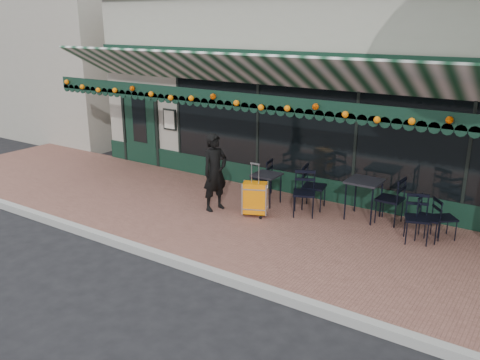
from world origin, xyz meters
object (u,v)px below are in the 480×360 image
Objects in this scene: chair_a_right at (429,218)px; chair_b_front at (304,194)px; chair_b_right at (314,187)px; cafe_table_a at (365,184)px; chair_a_front at (417,219)px; chair_a_left at (390,200)px; suitcase at (255,199)px; chair_a_extra at (445,218)px; woman at (215,172)px; chair_b_left at (262,177)px; cafe_table_b at (266,177)px.

chair_a_right is 2.44m from chair_b_front.
chair_b_right is (-2.44, 0.33, 0.06)m from chair_a_right.
chair_a_front reaches higher than cafe_table_a.
chair_a_left is 1.01× the size of chair_b_right.
chair_b_front is at bearing 11.69° from suitcase.
chair_a_extra is (3.47, 0.99, 0.01)m from suitcase.
woman is 1.42m from chair_b_left.
cafe_table_a is 1.19× the size of cafe_table_b.
chair_b_right is 1.03× the size of chair_b_front.
chair_b_front is (0.99, -0.15, -0.15)m from cafe_table_b.
chair_a_front is 1.01× the size of chair_b_left.
chair_b_left is 0.91× the size of chair_b_right.
cafe_table_a is (2.77, 1.24, -0.09)m from woman.
chair_b_front is (-1.07, -0.50, -0.26)m from cafe_table_a.
chair_a_left is 1.59m from chair_b_right.
chair_b_right is (1.37, -0.12, 0.04)m from chair_b_left.
suitcase is 3.61m from chair_a_extra.
woman is 2.11m from chair_b_right.
chair_a_front is (3.99, 0.68, -0.38)m from woman.
chair_a_left reaches higher than cafe_table_a.
chair_b_front is at bearing -67.18° from chair_a_left.
cafe_table_a is 0.84× the size of chair_a_left.
chair_a_extra is (4.36, 1.13, -0.43)m from woman.
chair_b_right is at bearing -178.31° from cafe_table_a.
cafe_table_a is 0.57m from chair_a_left.
chair_b_right is at bearing -38.68° from woman.
chair_a_front is 0.92× the size of chair_b_right.
chair_a_right reaches higher than cafe_table_b.
chair_a_front is 0.94× the size of chair_b_front.
chair_a_front is (3.27, -0.21, -0.17)m from cafe_table_b.
chair_a_right reaches higher than cafe_table_a.
suitcase reaches higher than chair_b_left.
chair_a_left is at bearing 7.61° from cafe_table_a.
cafe_table_b is at bearing 85.57° from chair_a_right.
cafe_table_a is 1.37m from chair_a_front.
woman is 1.73× the size of chair_b_right.
suitcase is 1.20× the size of chair_b_front.
woman is at bearing 113.25° from chair_b_right.
woman reaches higher than chair_b_front.
cafe_table_a is at bearing 70.91° from chair_a_right.
cafe_table_b is at bearing 30.78° from chair_b_left.
woman is 1.71× the size of chair_a_left.
chair_b_right reaches higher than chair_a_right.
suitcase is 1.37× the size of cafe_table_a.
chair_a_front is 1.14× the size of chair_a_extra.
suitcase reaches higher than cafe_table_b.
woman reaches higher than cafe_table_b.
cafe_table_a is at bearing 47.13° from chair_a_extra.
chair_b_front reaches higher than chair_a_right.
woman is at bearing 169.11° from chair_a_front.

